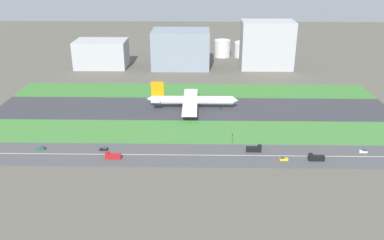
{
  "coord_description": "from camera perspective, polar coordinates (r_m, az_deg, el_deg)",
  "views": [
    {
      "loc": [
        4.56,
        -274.47,
        103.1
      ],
      "look_at": [
        0.02,
        -36.5,
        6.0
      ],
      "focal_mm": 38.46,
      "sensor_mm": 36.0,
      "label": 1
    }
  ],
  "objects": [
    {
      "name": "ground_plane",
      "position": [
        293.23,
        0.13,
        1.61
      ],
      "size": [
        800.0,
        800.0,
        0.0
      ],
      "primitive_type": "plane",
      "color": "#5B564C"
    },
    {
      "name": "runway",
      "position": [
        293.21,
        0.13,
        1.62
      ],
      "size": [
        280.0,
        46.0,
        0.1
      ],
      "primitive_type": "cube",
      "color": "#38383D",
      "rests_on": "ground_plane"
    },
    {
      "name": "grass_median_north",
      "position": [
        331.9,
        0.25,
        4.11
      ],
      "size": [
        280.0,
        36.0,
        0.1
      ],
      "primitive_type": "cube",
      "color": "#3D7A33",
      "rests_on": "ground_plane"
    },
    {
      "name": "grass_median_south",
      "position": [
        255.24,
        -0.02,
        -1.62
      ],
      "size": [
        280.0,
        36.0,
        0.1
      ],
      "primitive_type": "cube",
      "color": "#427F38",
      "rests_on": "ground_plane"
    },
    {
      "name": "highway",
      "position": [
        226.34,
        -0.18,
        -4.89
      ],
      "size": [
        280.0,
        28.0,
        0.1
      ],
      "primitive_type": "cube",
      "color": "#4C4C4F",
      "rests_on": "ground_plane"
    },
    {
      "name": "highway_centerline",
      "position": [
        226.31,
        -0.18,
        -4.88
      ],
      "size": [
        266.0,
        0.5,
        0.01
      ],
      "primitive_type": "cube",
      "color": "silver",
      "rests_on": "highway"
    },
    {
      "name": "airliner",
      "position": [
        291.13,
        -0.19,
        2.76
      ],
      "size": [
        65.0,
        56.0,
        19.7
      ],
      "color": "white",
      "rests_on": "runway"
    },
    {
      "name": "car_3",
      "position": [
        226.01,
        12.56,
        -5.26
      ],
      "size": [
        4.4,
        1.8,
        2.0
      ],
      "rotation": [
        0.0,
        0.0,
        3.14
      ],
      "color": "yellow",
      "rests_on": "highway"
    },
    {
      "name": "car_1",
      "position": [
        246.93,
        -20.17,
        -3.71
      ],
      "size": [
        4.4,
        1.8,
        2.0
      ],
      "color": "#19662D",
      "rests_on": "highway"
    },
    {
      "name": "truck_1",
      "position": [
        229.76,
        16.81,
        -5.03
      ],
      "size": [
        8.4,
        2.5,
        4.0
      ],
      "rotation": [
        0.0,
        0.0,
        3.14
      ],
      "color": "black",
      "rests_on": "highway"
    },
    {
      "name": "car_0",
      "position": [
        247.85,
        22.69,
        -4.0
      ],
      "size": [
        4.4,
        1.8,
        2.0
      ],
      "color": "silver",
      "rests_on": "highway"
    },
    {
      "name": "car_2",
      "position": [
        236.46,
        -12.09,
        -3.94
      ],
      "size": [
        4.4,
        1.8,
        2.0
      ],
      "color": "black",
      "rests_on": "highway"
    },
    {
      "name": "truck_0",
      "position": [
        232.09,
        8.62,
        -3.99
      ],
      "size": [
        8.4,
        2.5,
        4.0
      ],
      "color": "black",
      "rests_on": "highway"
    },
    {
      "name": "truck_2",
      "position": [
        225.94,
        -10.94,
        -4.92
      ],
      "size": [
        8.4,
        2.5,
        4.0
      ],
      "rotation": [
        0.0,
        0.0,
        3.14
      ],
      "color": "#B2191E",
      "rests_on": "highway"
    },
    {
      "name": "traffic_light",
      "position": [
        236.89,
        5.6,
        -2.57
      ],
      "size": [
        0.36,
        0.5,
        7.2
      ],
      "color": "#4C4C51",
      "rests_on": "highway"
    },
    {
      "name": "terminal_building",
      "position": [
        409.85,
        -12.43,
        8.97
      ],
      "size": [
        48.7,
        31.75,
        25.89
      ],
      "primitive_type": "cube",
      "color": "#B2B2B7",
      "rests_on": "ground_plane"
    },
    {
      "name": "hangar_building",
      "position": [
        398.12,
        -1.56,
        9.82
      ],
      "size": [
        54.1,
        37.34,
        35.75
      ],
      "primitive_type": "cube",
      "color": "gray",
      "rests_on": "ground_plane"
    },
    {
      "name": "office_tower",
      "position": [
        401.85,
        10.33,
        10.23
      ],
      "size": [
        48.68,
        29.71,
        44.45
      ],
      "primitive_type": "cube",
      "color": "#B2B2B7",
      "rests_on": "ground_plane"
    },
    {
      "name": "fuel_tank_west",
      "position": [
        443.69,
        0.37,
        9.89
      ],
      "size": [
        18.13,
        18.13,
        17.12
      ],
      "primitive_type": "cylinder",
      "color": "silver",
      "rests_on": "ground_plane"
    },
    {
      "name": "fuel_tank_centre",
      "position": [
        444.23,
        4.22,
        9.89
      ],
      "size": [
        16.63,
        16.63,
        17.78
      ],
      "primitive_type": "cylinder",
      "color": "silver",
      "rests_on": "ground_plane"
    },
    {
      "name": "fuel_tank_east",
      "position": [
        446.63,
        7.56,
        9.66
      ],
      "size": [
        25.72,
        25.72,
        15.3
      ],
      "primitive_type": "cylinder",
      "color": "silver",
      "rests_on": "ground_plane"
    }
  ]
}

